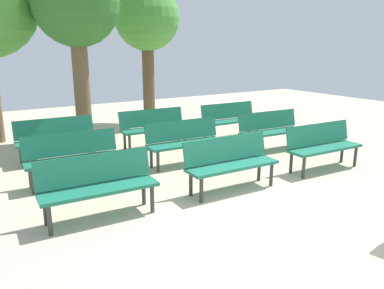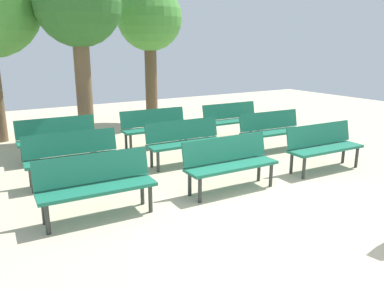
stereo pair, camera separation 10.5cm
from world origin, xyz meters
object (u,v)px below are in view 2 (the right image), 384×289
at_px(bench_r2_c0, 58,136).
at_px(tree_0, 78,7).
at_px(bench_r0_c1, 229,160).
at_px(bench_r2_c2, 232,118).
at_px(bench_r0_c0, 96,182).
at_px(bench_r0_c2, 323,144).
at_px(bench_r1_c2, 272,129).
at_px(tree_1, 150,21).
at_px(bench_r2_c1, 155,125).
at_px(bench_r1_c0, 73,154).
at_px(bench_r1_c1, 185,139).

bearing_deg(bench_r2_c0, tree_0, 54.19).
height_order(bench_r0_c1, bench_r2_c2, same).
xyz_separation_m(bench_r0_c0, bench_r2_c0, (0.16, 3.12, 0.00)).
xyz_separation_m(bench_r0_c1, bench_r2_c0, (-2.02, 3.25, 0.00)).
relative_size(bench_r0_c2, bench_r2_c0, 1.00).
height_order(bench_r0_c2, bench_r1_c2, same).
xyz_separation_m(bench_r0_c1, tree_0, (-1.07, 4.45, 2.68)).
bearing_deg(bench_r0_c1, bench_r0_c0, 178.23).
height_order(bench_r2_c0, tree_1, tree_1).
xyz_separation_m(bench_r1_c2, bench_r2_c1, (-2.12, 1.70, 0.00)).
distance_m(bench_r1_c0, bench_r2_c1, 2.73).
bearing_deg(tree_1, tree_0, -149.66).
bearing_deg(bench_r0_c2, bench_r0_c1, -179.26).
bearing_deg(bench_r2_c0, bench_r1_c2, -19.66).
xyz_separation_m(bench_r0_c0, bench_r1_c1, (2.29, 1.49, 0.00)).
bearing_deg(bench_r0_c2, bench_r1_c2, 87.77).
distance_m(bench_r0_c0, bench_r1_c2, 4.69).
relative_size(bench_r1_c0, bench_r2_c2, 1.01).
bearing_deg(tree_0, bench_r1_c2, -41.24).
bearing_deg(bench_r1_c0, bench_r2_c0, 90.48).
bearing_deg(bench_r0_c1, bench_r1_c2, 34.53).
xyz_separation_m(tree_0, tree_1, (2.47, 1.44, -0.15)).
bearing_deg(tree_1, bench_r1_c0, -129.89).
bearing_deg(bench_r1_c2, bench_r1_c0, -179.26).
distance_m(bench_r0_c2, bench_r1_c2, 1.56).
distance_m(bench_r0_c1, bench_r0_c2, 2.18).
xyz_separation_m(bench_r0_c1, bench_r0_c2, (2.18, -0.07, 0.00)).
bearing_deg(bench_r2_c0, bench_r2_c2, -0.62).
height_order(bench_r0_c0, bench_r1_c1, same).
bearing_deg(bench_r0_c1, bench_r1_c0, 142.73).
relative_size(bench_r0_c0, bench_r2_c1, 1.00).
bearing_deg(bench_r0_c2, bench_r1_c1, 143.20).
bearing_deg(tree_1, bench_r1_c2, -78.25).
bearing_deg(bench_r0_c2, bench_r1_c0, 160.04).
relative_size(bench_r2_c1, bench_r2_c2, 1.00).
height_order(bench_r0_c0, tree_0, tree_0).
bearing_deg(bench_r1_c1, tree_1, 75.98).
height_order(bench_r0_c1, bench_r2_c1, same).
bearing_deg(tree_1, bench_r2_c2, -72.05).
bearing_deg(bench_r0_c2, bench_r2_c0, 144.26).
bearing_deg(bench_r0_c1, bench_r2_c0, 123.68).
bearing_deg(bench_r0_c1, bench_r2_c1, 88.39).
distance_m(bench_r0_c0, bench_r2_c1, 3.86).
xyz_separation_m(bench_r1_c0, tree_1, (3.50, 4.18, 2.53)).
xyz_separation_m(bench_r0_c0, bench_r0_c2, (4.36, -0.21, 0.00)).
distance_m(bench_r0_c2, bench_r2_c1, 3.81).
xyz_separation_m(bench_r1_c1, tree_0, (-1.18, 2.82, 2.68)).
relative_size(bench_r0_c1, bench_r2_c2, 1.00).
distance_m(bench_r2_c0, tree_0, 3.09).
distance_m(bench_r0_c2, bench_r2_c2, 3.09).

